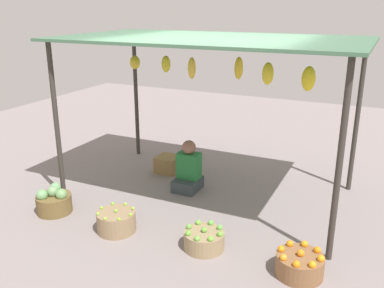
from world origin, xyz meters
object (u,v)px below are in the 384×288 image
vendor_person (188,171)px  wooden_crate_near_vendor (168,164)px  basket_cabbages (54,201)px  basket_oranges (300,264)px  basket_green_apples (204,240)px  basket_limes (116,221)px

vendor_person → wooden_crate_near_vendor: 0.80m
basket_cabbages → basket_oranges: size_ratio=0.94×
wooden_crate_near_vendor → basket_green_apples: bearing=-51.6°
vendor_person → basket_green_apples: vendor_person is taller
vendor_person → basket_green_apples: 1.68m
vendor_person → basket_limes: 1.55m
basket_green_apples → basket_oranges: 1.11m
basket_limes → wooden_crate_near_vendor: basket_limes is taller
basket_limes → wooden_crate_near_vendor: (-0.35, 2.00, 0.01)m
vendor_person → wooden_crate_near_vendor: bearing=142.0°
basket_green_apples → wooden_crate_near_vendor: 2.42m
basket_cabbages → basket_green_apples: 2.21m
vendor_person → basket_limes: bearing=-100.0°
vendor_person → basket_green_apples: bearing=-57.9°
basket_limes → basket_oranges: 2.26m
basket_cabbages → basket_limes: bearing=-2.9°
vendor_person → basket_cabbages: bearing=-132.3°
basket_cabbages → wooden_crate_near_vendor: size_ratio=1.28×
wooden_crate_near_vendor → basket_limes: bearing=-80.1°
basket_limes → wooden_crate_near_vendor: size_ratio=1.32×
basket_limes → basket_green_apples: (1.15, 0.10, -0.02)m
basket_cabbages → wooden_crate_near_vendor: (0.71, 1.94, -0.02)m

